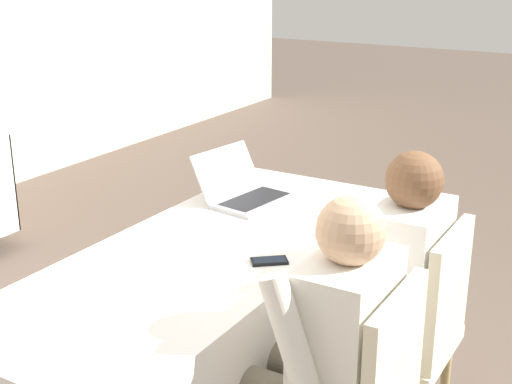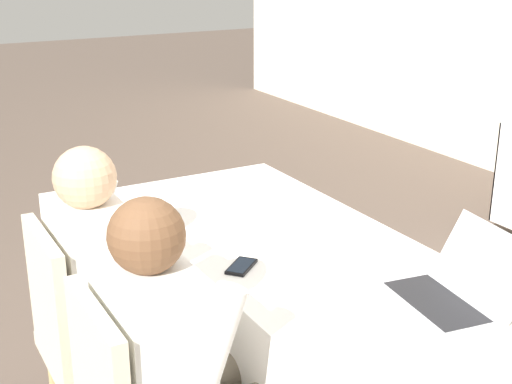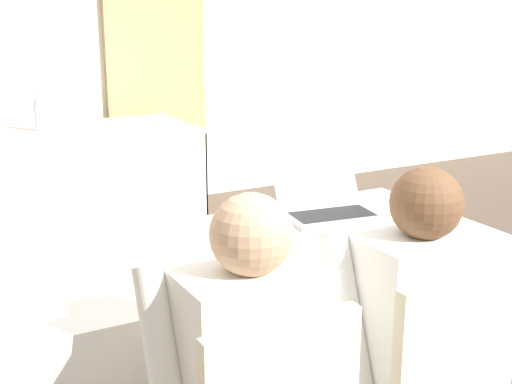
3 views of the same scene
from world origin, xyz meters
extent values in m
cube|color=beige|center=(0.00, 3.15, 1.35)|extent=(12.00, 0.06, 2.70)
cube|color=tan|center=(0.94, 3.09, 1.33)|extent=(0.78, 0.04, 2.65)
cube|color=white|center=(0.00, 0.00, 0.75)|extent=(1.93, 0.77, 0.02)
cube|color=white|center=(0.00, 0.38, 0.43)|extent=(1.93, 0.01, 0.62)
cube|color=white|center=(0.96, 0.00, 0.43)|extent=(0.01, 0.77, 0.62)
cube|color=white|center=(-0.09, 2.44, 0.75)|extent=(1.93, 0.77, 0.02)
cube|color=white|center=(-0.09, 2.06, 0.43)|extent=(1.93, 0.01, 0.62)
cube|color=white|center=(-0.09, 2.82, 0.43)|extent=(1.93, 0.01, 0.62)
cube|color=white|center=(0.87, 2.44, 0.43)|extent=(0.01, 0.77, 0.62)
cylinder|color=#333333|center=(-0.09, 2.44, 0.06)|extent=(0.06, 0.06, 0.12)
cube|color=#B7B7BC|center=(0.51, 0.11, 0.77)|extent=(0.38, 0.27, 0.02)
cube|color=black|center=(0.51, 0.11, 0.78)|extent=(0.33, 0.20, 0.00)
cube|color=#B7B7BC|center=(0.53, 0.27, 0.87)|extent=(0.37, 0.15, 0.19)
cube|color=black|center=(0.53, 0.27, 0.87)|extent=(0.33, 0.13, 0.17)
cube|color=black|center=(0.00, -0.25, 0.76)|extent=(0.13, 0.14, 0.01)
cube|color=#192333|center=(0.00, -0.25, 0.77)|extent=(0.12, 0.12, 0.00)
cube|color=white|center=(-0.16, -0.09, 0.76)|extent=(0.32, 0.36, 0.00)
cube|color=white|center=(-0.62, 0.00, 0.76)|extent=(0.29, 0.35, 0.00)
cylinder|color=#B7B7C1|center=(-0.07, 2.54, 0.85)|extent=(0.06, 0.06, 0.18)
cone|color=#B7B7C1|center=(-0.07, 2.54, 0.98)|extent=(0.05, 0.05, 0.07)
cylinder|color=silver|center=(-0.07, 2.54, 1.02)|extent=(0.02, 0.02, 0.01)
cube|color=beige|center=(0.27, -0.81, 0.67)|extent=(0.40, 0.04, 0.45)
cube|color=silver|center=(-0.27, -0.66, 0.70)|extent=(0.36, 0.22, 0.52)
cylinder|color=silver|center=(-0.06, -0.62, 0.71)|extent=(0.08, 0.26, 0.54)
cylinder|color=silver|center=(-0.48, -0.62, 0.71)|extent=(0.08, 0.26, 0.54)
sphere|color=tan|center=(-0.27, -0.66, 1.05)|extent=(0.20, 0.20, 0.20)
cylinder|color=#665B4C|center=(0.36, -0.48, 0.51)|extent=(0.13, 0.42, 0.13)
cylinder|color=#665B4C|center=(0.18, -0.48, 0.51)|extent=(0.13, 0.42, 0.13)
cube|color=white|center=(0.27, -0.66, 0.70)|extent=(0.36, 0.22, 0.52)
cylinder|color=white|center=(0.48, -0.62, 0.71)|extent=(0.08, 0.26, 0.54)
cylinder|color=white|center=(0.06, -0.62, 0.71)|extent=(0.08, 0.26, 0.54)
sphere|color=brown|center=(0.27, -0.66, 1.05)|extent=(0.20, 0.20, 0.20)
camera|label=1|loc=(-1.98, -1.37, 1.78)|focal=50.00mm
camera|label=2|loc=(1.84, -1.23, 1.75)|focal=50.00mm
camera|label=3|loc=(-1.02, -2.05, 1.59)|focal=50.00mm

